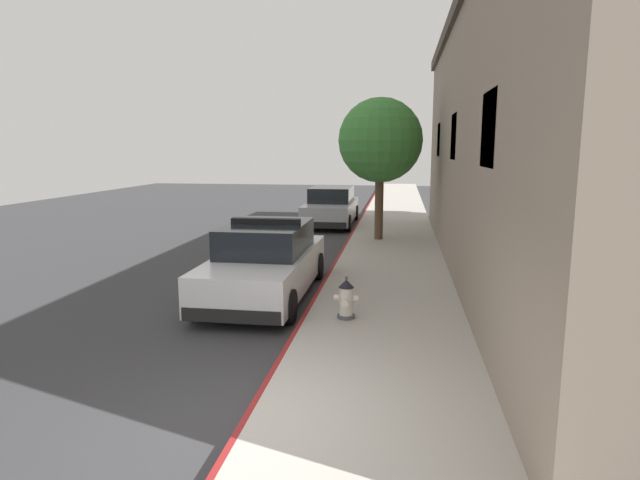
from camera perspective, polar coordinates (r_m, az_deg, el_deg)
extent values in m
cube|color=#353538|center=(16.97, -13.02, -1.50)|extent=(31.10, 60.00, 0.20)
cube|color=#ADA89E|center=(15.76, 7.70, -1.52)|extent=(2.85, 60.00, 0.16)
cube|color=maroon|center=(15.85, 2.40, -1.38)|extent=(0.08, 60.00, 0.16)
cube|color=gray|center=(14.21, 27.71, 8.53)|extent=(6.70, 18.92, 6.22)
cube|color=#473D33|center=(14.57, 28.82, 21.54)|extent=(6.94, 19.16, 0.36)
cube|color=black|center=(8.25, 17.68, 11.20)|extent=(0.06, 1.30, 1.10)
cube|color=black|center=(13.51, 14.16, 10.65)|extent=(0.06, 1.30, 1.10)
cube|color=black|center=(18.79, 12.62, 10.40)|extent=(0.06, 1.30, 1.10)
cube|color=white|center=(11.48, -5.84, -3.21)|extent=(1.84, 4.80, 0.76)
cube|color=black|center=(11.49, -5.72, 0.26)|extent=(1.64, 2.50, 0.60)
cube|color=black|center=(9.38, -9.39, -7.93)|extent=(1.76, 0.16, 0.24)
cube|color=black|center=(13.76, -3.41, -2.10)|extent=(1.76, 0.16, 0.24)
cylinder|color=black|center=(13.36, -7.59, -2.53)|extent=(0.22, 0.64, 0.64)
cylinder|color=black|center=(12.99, -0.28, -2.80)|extent=(0.22, 0.64, 0.64)
cylinder|color=black|center=(10.24, -12.90, -6.53)|extent=(0.22, 0.64, 0.64)
cylinder|color=black|center=(9.76, -3.38, -7.11)|extent=(0.22, 0.64, 0.64)
cube|color=black|center=(11.39, -5.81, 2.01)|extent=(1.48, 0.20, 0.12)
cube|color=red|center=(11.48, -7.50, 2.04)|extent=(0.44, 0.18, 0.11)
cube|color=#1E33E0|center=(11.31, -4.09, 1.98)|extent=(0.44, 0.18, 0.11)
cube|color=#B2B5BA|center=(22.13, 1.20, 3.13)|extent=(1.84, 4.80, 0.76)
cube|color=black|center=(22.21, 1.26, 4.92)|extent=(1.64, 2.50, 0.60)
cube|color=black|center=(19.87, 0.33, 1.61)|extent=(1.76, 0.16, 0.24)
cube|color=black|center=(24.47, 1.91, 3.16)|extent=(1.76, 0.16, 0.24)
cylinder|color=black|center=(23.96, -0.32, 3.02)|extent=(0.22, 0.64, 0.64)
cylinder|color=black|center=(23.75, 3.79, 2.94)|extent=(0.22, 0.64, 0.64)
cylinder|color=black|center=(20.63, -1.78, 1.91)|extent=(0.22, 0.64, 0.64)
cylinder|color=black|center=(20.39, 2.98, 1.81)|extent=(0.22, 0.64, 0.64)
cylinder|color=#4C4C51|center=(9.63, 2.79, -8.12)|extent=(0.32, 0.32, 0.06)
cylinder|color=silver|center=(9.55, 2.81, -6.53)|extent=(0.24, 0.24, 0.50)
cone|color=black|center=(9.47, 2.82, -4.67)|extent=(0.28, 0.28, 0.14)
cylinder|color=#4C4C51|center=(9.44, 2.83, -4.08)|extent=(0.05, 0.05, 0.06)
cylinder|color=silver|center=(9.55, 1.79, -6.14)|extent=(0.10, 0.10, 0.10)
cylinder|color=silver|center=(9.52, 3.83, -6.22)|extent=(0.10, 0.10, 0.10)
cylinder|color=silver|center=(9.38, 2.70, -6.77)|extent=(0.13, 0.12, 0.13)
cylinder|color=brown|center=(17.73, 6.31, 3.75)|extent=(0.28, 0.28, 2.28)
sphere|color=#387A33|center=(17.64, 6.44, 10.53)|extent=(2.72, 2.72, 2.72)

